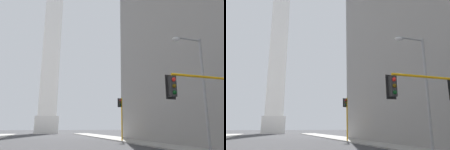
{
  "view_description": "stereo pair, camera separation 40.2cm",
  "coord_description": "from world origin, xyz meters",
  "views": [
    {
      "loc": [
        -2.47,
        -0.08,
        1.96
      ],
      "look_at": [
        11.8,
        43.25,
        13.01
      ],
      "focal_mm": 35.0,
      "sensor_mm": 36.0,
      "label": 1
    },
    {
      "loc": [
        -2.08,
        -0.2,
        1.96
      ],
      "look_at": [
        11.8,
        43.25,
        13.01
      ],
      "focal_mm": 35.0,
      "sensor_mm": 36.0,
      "label": 2
    }
  ],
  "objects": [
    {
      "name": "traffic_light_near_right",
      "position": [
        6.84,
        9.67,
        3.69
      ],
      "size": [
        4.91,
        0.5,
        4.85
      ],
      "color": "orange",
      "rests_on": "ground_plane"
    },
    {
      "name": "street_lamp",
      "position": [
        8.45,
        12.69,
        5.2
      ],
      "size": [
        2.49,
        0.36,
        8.6
      ],
      "color": "gray",
      "rests_on": "ground_plane"
    },
    {
      "name": "sidewalk_right",
      "position": [
        11.28,
        28.52,
        0.07
      ],
      "size": [
        5.0,
        95.06,
        0.15
      ],
      "primitive_type": "cube",
      "color": "gray",
      "rests_on": "ground_plane"
    },
    {
      "name": "obelisk",
      "position": [
        0.0,
        79.22,
        28.26
      ],
      "size": [
        7.6,
        7.6,
        59.28
      ],
      "color": "silver",
      "rests_on": "ground_plane"
    },
    {
      "name": "traffic_light_mid_right",
      "position": [
        8.98,
        30.44,
        4.14
      ],
      "size": [
        0.78,
        0.5,
        6.31
      ],
      "color": "orange",
      "rests_on": "ground_plane"
    }
  ]
}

